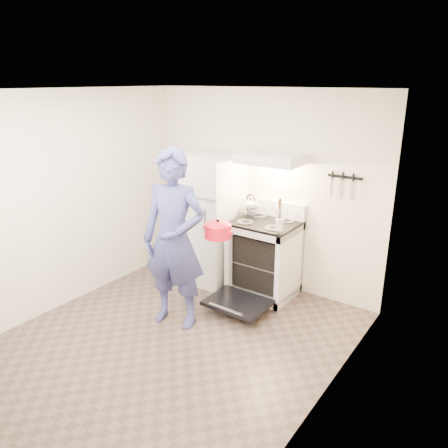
% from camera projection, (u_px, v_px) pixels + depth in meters
% --- Properties ---
extents(floor, '(3.60, 3.60, 0.00)m').
position_uv_depth(floor, '(173.00, 341.00, 4.54)').
color(floor, brown).
rests_on(floor, ground).
extents(back_wall, '(3.20, 0.02, 2.50)m').
position_uv_depth(back_wall, '(263.00, 190.00, 5.55)').
color(back_wall, beige).
rests_on(back_wall, ground).
extents(refrigerator, '(0.70, 0.70, 1.70)m').
position_uv_depth(refrigerator, '(211.00, 219.00, 5.72)').
color(refrigerator, silver).
rests_on(refrigerator, floor).
extents(stove_body, '(0.76, 0.65, 0.92)m').
position_uv_depth(stove_body, '(264.00, 259.00, 5.42)').
color(stove_body, silver).
rests_on(stove_body, floor).
extents(cooktop, '(0.76, 0.65, 0.03)m').
position_uv_depth(cooktop, '(266.00, 223.00, 5.27)').
color(cooktop, black).
rests_on(cooktop, stove_body).
extents(backsplash, '(0.76, 0.07, 0.20)m').
position_uv_depth(backsplash, '(277.00, 209.00, 5.45)').
color(backsplash, silver).
rests_on(backsplash, cooktop).
extents(oven_door, '(0.70, 0.54, 0.04)m').
position_uv_depth(oven_door, '(238.00, 302.00, 5.06)').
color(oven_door, black).
rests_on(oven_door, floor).
extents(oven_rack, '(0.60, 0.52, 0.01)m').
position_uv_depth(oven_rack, '(264.00, 261.00, 5.42)').
color(oven_rack, slate).
rests_on(oven_rack, stove_body).
extents(range_hood, '(0.76, 0.50, 0.12)m').
position_uv_depth(range_hood, '(271.00, 158.00, 5.08)').
color(range_hood, silver).
rests_on(range_hood, back_wall).
extents(knife_strip, '(0.40, 0.02, 0.03)m').
position_uv_depth(knife_strip, '(345.00, 177.00, 4.87)').
color(knife_strip, black).
rests_on(knife_strip, back_wall).
extents(pizza_stone, '(0.34, 0.34, 0.02)m').
position_uv_depth(pizza_stone, '(257.00, 258.00, 5.47)').
color(pizza_stone, brown).
rests_on(pizza_stone, oven_rack).
extents(tea_kettle, '(0.23, 0.19, 0.28)m').
position_uv_depth(tea_kettle, '(251.00, 205.00, 5.46)').
color(tea_kettle, silver).
rests_on(tea_kettle, cooktop).
extents(utensil_jar, '(0.11, 0.11, 0.13)m').
position_uv_depth(utensil_jar, '(279.00, 225.00, 4.87)').
color(utensil_jar, silver).
rests_on(utensil_jar, cooktop).
extents(person, '(0.80, 0.63, 1.94)m').
position_uv_depth(person, '(174.00, 240.00, 4.61)').
color(person, navy).
rests_on(person, floor).
extents(dutch_oven, '(0.36, 0.29, 0.23)m').
position_uv_depth(dutch_oven, '(218.00, 231.00, 4.64)').
color(dutch_oven, red).
rests_on(dutch_oven, person).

